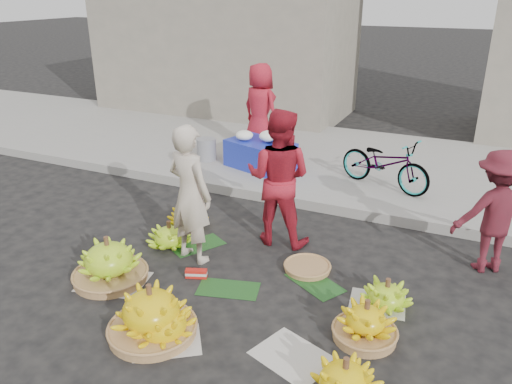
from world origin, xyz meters
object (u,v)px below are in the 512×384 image
at_px(banana_bunch_4, 366,323).
at_px(bicycle, 385,163).
at_px(vendor_cream, 190,194).
at_px(flower_table, 261,153).
at_px(banana_bunch_0, 109,261).

xyz_separation_m(banana_bunch_4, bicycle, (-0.56, 3.52, 0.34)).
xyz_separation_m(vendor_cream, flower_table, (-0.45, 2.95, -0.43)).
relative_size(vendor_cream, flower_table, 1.29).
xyz_separation_m(banana_bunch_0, bicycle, (2.20, 3.71, 0.28)).
bearing_deg(bicycle, banana_bunch_4, -150.96).
bearing_deg(banana_bunch_0, bicycle, 59.27).
bearing_deg(bicycle, vendor_cream, 170.69).
bearing_deg(flower_table, banana_bunch_0, -74.06).
xyz_separation_m(banana_bunch_0, banana_bunch_4, (2.76, 0.18, -0.06)).
height_order(banana_bunch_4, bicycle, bicycle).
height_order(banana_bunch_0, flower_table, flower_table).
distance_m(banana_bunch_4, flower_table, 4.44).
distance_m(banana_bunch_4, bicycle, 3.58).
bearing_deg(banana_bunch_0, flower_table, 88.22).
relative_size(banana_bunch_0, vendor_cream, 0.55).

